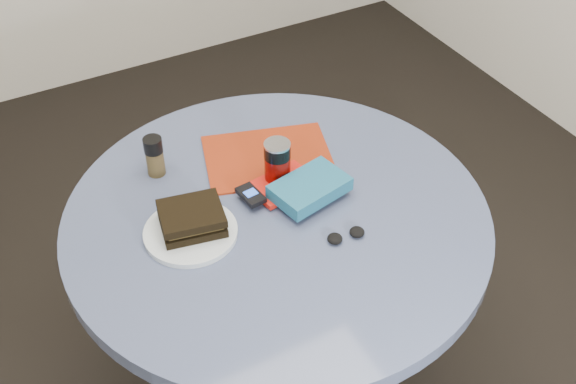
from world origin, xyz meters
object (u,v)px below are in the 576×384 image
red_book (283,184)px  magazine (268,157)px  mp3_player (251,195)px  plate (191,232)px  sandwich (192,218)px  soda_can (277,163)px  table (277,260)px  novel (310,188)px  pepper_grinder (155,156)px  headphones (346,235)px

red_book → magazine: bearing=69.5°
mp3_player → magazine: bearing=49.2°
plate → red_book: (0.26, 0.04, 0.01)m
sandwich → red_book: bearing=7.6°
soda_can → table: bearing=-119.1°
novel → mp3_player: novel is taller
soda_can → pepper_grinder: size_ratio=1.14×
mp3_player → sandwich: bearing=-172.2°
sandwich → headphones: size_ratio=1.73×
sandwich → novel: bearing=-6.6°
sandwich → plate: bearing=-136.5°
red_book → mp3_player: bearing=177.2°
plate → headphones: 0.35m
plate → headphones: size_ratio=2.29×
plate → headphones: (0.30, -0.18, 0.00)m
novel → mp3_player: size_ratio=2.22×
mp3_player → headphones: size_ratio=0.86×
plate → sandwich: 0.03m
sandwich → magazine: bearing=29.4°
table → soda_can: soda_can is taller
magazine → sandwich: bearing=-133.5°
sandwich → magazine: sandwich is taller
plate → novel: (0.30, -0.02, 0.03)m
novel → headphones: (0.01, -0.15, -0.03)m
plate → soda_can: (0.26, 0.07, 0.05)m
table → sandwich: sandwich is taller
sandwich → magazine: 0.31m
magazine → mp3_player: bearing=-113.8°
sandwich → red_book: size_ratio=1.04×
sandwich → magazine: (0.27, 0.15, -0.04)m
pepper_grinder → magazine: size_ratio=0.33×
magazine → headphones: (0.02, -0.34, 0.01)m
novel → mp3_player: 0.14m
soda_can → pepper_grinder: (-0.25, 0.18, -0.01)m
novel → mp3_player: bearing=144.8°
plate → magazine: (0.28, 0.16, -0.00)m
sandwich → soda_can: soda_can is taller
pepper_grinder → red_book: size_ratio=0.69×
pepper_grinder → mp3_player: (0.16, -0.21, -0.03)m
magazine → headphones: headphones is taller
magazine → red_book: 0.12m
magazine → mp3_player: (-0.11, -0.13, 0.02)m
table → red_book: size_ratio=6.50×
headphones → pepper_grinder: bearing=124.6°
pepper_grinder → novel: bearing=-43.1°
magazine → table: bearing=-94.6°
magazine → plate: bearing=-132.9°
red_book → pepper_grinder: bearing=131.1°
sandwich → novel: size_ratio=0.91×
headphones → sandwich: bearing=147.2°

